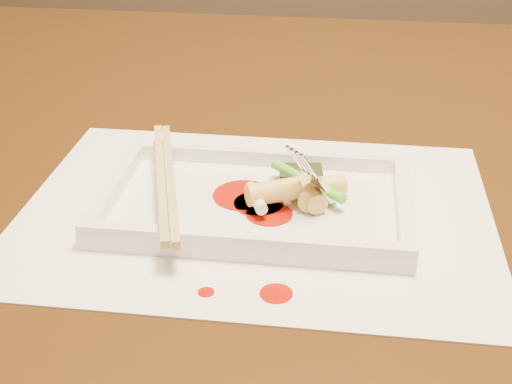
# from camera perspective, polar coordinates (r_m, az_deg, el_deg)

# --- Properties ---
(table) EXTENTS (1.40, 0.90, 0.75)m
(table) POSITION_cam_1_polar(r_m,az_deg,el_deg) (0.82, -0.59, -1.23)
(table) COLOR black
(table) RESTS_ON ground
(placemat) EXTENTS (0.40, 0.30, 0.00)m
(placemat) POSITION_cam_1_polar(r_m,az_deg,el_deg) (0.61, 0.00, -1.54)
(placemat) COLOR white
(placemat) RESTS_ON table
(sauce_splatter_a) EXTENTS (0.02, 0.02, 0.00)m
(sauce_splatter_a) POSITION_cam_1_polar(r_m,az_deg,el_deg) (0.51, 1.63, -8.12)
(sauce_splatter_a) COLOR #A21304
(sauce_splatter_a) RESTS_ON placemat
(sauce_splatter_b) EXTENTS (0.01, 0.01, 0.00)m
(sauce_splatter_b) POSITION_cam_1_polar(r_m,az_deg,el_deg) (0.52, -4.02, -7.99)
(sauce_splatter_b) COLOR #A21304
(sauce_splatter_b) RESTS_ON placemat
(plate_base) EXTENTS (0.26, 0.16, 0.01)m
(plate_base) POSITION_cam_1_polar(r_m,az_deg,el_deg) (0.61, 0.00, -1.15)
(plate_base) COLOR white
(plate_base) RESTS_ON placemat
(plate_rim_far) EXTENTS (0.26, 0.01, 0.01)m
(plate_rim_far) POSITION_cam_1_polar(r_m,az_deg,el_deg) (0.67, 0.84, 2.81)
(plate_rim_far) COLOR white
(plate_rim_far) RESTS_ON plate_base
(plate_rim_near) EXTENTS (0.26, 0.01, 0.01)m
(plate_rim_near) POSITION_cam_1_polar(r_m,az_deg,el_deg) (0.54, -1.04, -4.04)
(plate_rim_near) COLOR white
(plate_rim_near) RESTS_ON plate_base
(plate_rim_left) EXTENTS (0.01, 0.14, 0.01)m
(plate_rim_left) POSITION_cam_1_polar(r_m,az_deg,el_deg) (0.63, -11.25, 0.48)
(plate_rim_left) COLOR white
(plate_rim_left) RESTS_ON plate_base
(plate_rim_right) EXTENTS (0.01, 0.14, 0.01)m
(plate_rim_right) POSITION_cam_1_polar(r_m,az_deg,el_deg) (0.60, 11.78, -1.01)
(plate_rim_right) COLOR white
(plate_rim_right) RESTS_ON plate_base
(veg_piece) EXTENTS (0.04, 0.03, 0.01)m
(veg_piece) POSITION_cam_1_polar(r_m,az_deg,el_deg) (0.64, 3.61, 1.33)
(veg_piece) COLOR black
(veg_piece) RESTS_ON plate_base
(scallion_white) EXTENTS (0.02, 0.04, 0.01)m
(scallion_white) POSITION_cam_1_polar(r_m,az_deg,el_deg) (0.59, 0.01, -0.49)
(scallion_white) COLOR #EAEACC
(scallion_white) RESTS_ON plate_base
(scallion_green) EXTENTS (0.07, 0.06, 0.01)m
(scallion_green) POSITION_cam_1_polar(r_m,az_deg,el_deg) (0.61, 4.13, 0.89)
(scallion_green) COLOR green
(scallion_green) RESTS_ON plate_base
(chopstick_a) EXTENTS (0.06, 0.21, 0.01)m
(chopstick_a) POSITION_cam_1_polar(r_m,az_deg,el_deg) (0.61, -7.61, 1.10)
(chopstick_a) COLOR tan
(chopstick_a) RESTS_ON plate_rim_near
(chopstick_b) EXTENTS (0.06, 0.21, 0.01)m
(chopstick_b) POSITION_cam_1_polar(r_m,az_deg,el_deg) (0.61, -6.89, 1.06)
(chopstick_b) COLOR tan
(chopstick_b) RESTS_ON plate_rim_near
(fork) EXTENTS (0.09, 0.10, 0.14)m
(fork) POSITION_cam_1_polar(r_m,az_deg,el_deg) (0.59, 7.07, 5.89)
(fork) COLOR silver
(fork) RESTS_ON plate_base
(sauce_blob_0) EXTENTS (0.04, 0.04, 0.00)m
(sauce_blob_0) POSITION_cam_1_polar(r_m,az_deg,el_deg) (0.60, 0.21, -0.93)
(sauce_blob_0) COLOR #A21304
(sauce_blob_0) RESTS_ON plate_base
(sauce_blob_1) EXTENTS (0.04, 0.04, 0.00)m
(sauce_blob_1) POSITION_cam_1_polar(r_m,az_deg,el_deg) (0.59, 1.08, -1.76)
(sauce_blob_1) COLOR #A21304
(sauce_blob_1) RESTS_ON plate_base
(sauce_blob_2) EXTENTS (0.05, 0.05, 0.00)m
(sauce_blob_2) POSITION_cam_1_polar(r_m,az_deg,el_deg) (0.62, -0.99, -0.25)
(sauce_blob_2) COLOR #A21304
(sauce_blob_2) RESTS_ON plate_base
(rice_cake_0) EXTENTS (0.02, 0.04, 0.02)m
(rice_cake_0) POSITION_cam_1_polar(r_m,az_deg,el_deg) (0.60, 4.22, 0.06)
(rice_cake_0) COLOR #ECDC6E
(rice_cake_0) RESTS_ON plate_base
(rice_cake_1) EXTENTS (0.05, 0.03, 0.02)m
(rice_cake_1) POSITION_cam_1_polar(r_m,az_deg,el_deg) (0.61, 4.93, 0.45)
(rice_cake_1) COLOR #ECDC6E
(rice_cake_1) RESTS_ON plate_base
(rice_cake_2) EXTENTS (0.05, 0.04, 0.02)m
(rice_cake_2) POSITION_cam_1_polar(r_m,az_deg,el_deg) (0.59, 1.38, 0.03)
(rice_cake_2) COLOR #ECDC6E
(rice_cake_2) RESTS_ON plate_base
(rice_cake_3) EXTENTS (0.03, 0.04, 0.02)m
(rice_cake_3) POSITION_cam_1_polar(r_m,az_deg,el_deg) (0.60, 4.28, -0.18)
(rice_cake_3) COLOR #ECDC6E
(rice_cake_3) RESTS_ON plate_base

